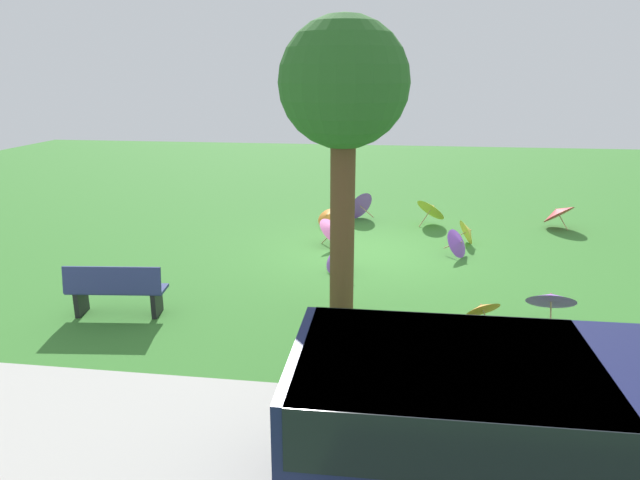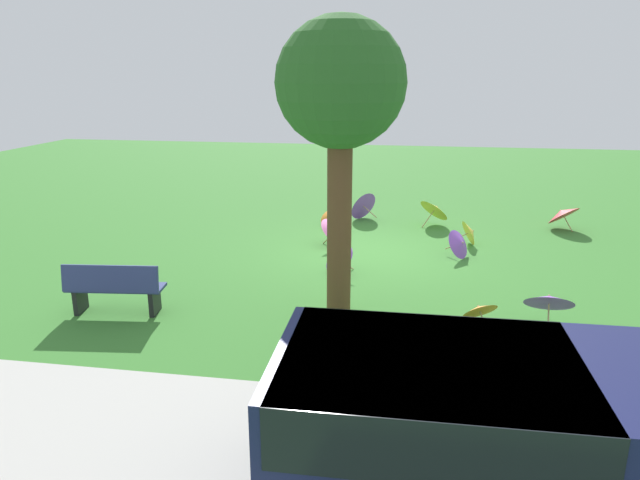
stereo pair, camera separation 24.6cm
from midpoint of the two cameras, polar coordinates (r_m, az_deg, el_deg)
ground at (r=12.95m, az=4.09°, el=-1.29°), size 40.00×40.00×0.00m
van_dark at (r=5.60m, az=18.96°, el=-17.03°), size 4.62×2.17×1.53m
park_bench at (r=10.12m, az=-20.26°, el=-4.65°), size 1.64×0.65×0.90m
shade_tree at (r=9.07m, az=1.57°, el=14.56°), size 2.02×2.02×4.77m
parasol_red_0 at (r=16.04m, az=22.10°, el=2.61°), size 1.13×1.14×0.76m
parasol_yellow_0 at (r=13.95m, az=14.02°, el=0.86°), size 0.62×0.68×0.61m
parasol_orange_0 at (r=9.62m, az=15.09°, el=-6.50°), size 0.73×0.69×0.50m
parasol_orange_1 at (r=14.89m, az=0.33°, el=2.36°), size 0.79×0.76×0.57m
parasol_purple_0 at (r=9.81m, az=21.29°, el=-5.39°), size 0.84×0.78×0.75m
parasol_purple_2 at (r=12.90m, az=13.10°, el=-0.26°), size 0.71×0.79×0.64m
parasol_pink_1 at (r=13.35m, az=0.97°, el=0.98°), size 0.91×0.98×0.70m
parasol_purple_3 at (r=15.85m, az=3.41°, el=3.53°), size 0.89×0.92×0.82m
parasol_yellow_2 at (r=15.45m, az=10.60°, el=3.14°), size 1.07×1.08×0.79m
parasol_purple_4 at (r=11.54m, az=1.10°, el=-1.74°), size 0.88×0.89×0.66m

